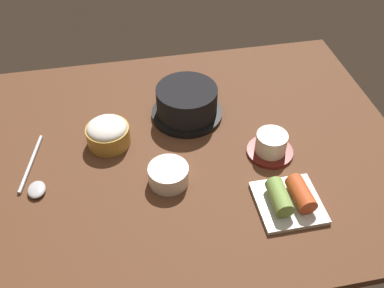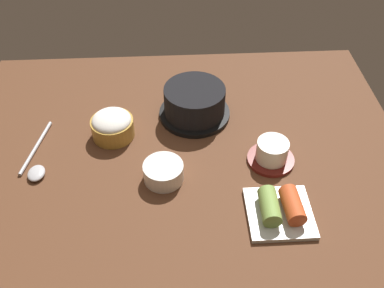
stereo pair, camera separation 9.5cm
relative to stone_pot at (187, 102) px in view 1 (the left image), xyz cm
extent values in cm
cube|color=#56331E|center=(-3.34, -11.24, -4.94)|extent=(100.00, 76.00, 2.00)
cylinder|color=black|center=(0.00, 0.00, -3.39)|extent=(17.09, 17.09, 1.11)
cylinder|color=black|center=(0.00, 0.00, 0.53)|extent=(14.50, 14.50, 6.73)
cylinder|color=#D15619|center=(0.00, 0.00, 3.59)|extent=(12.76, 12.76, 0.60)
cylinder|color=#B78C38|center=(-19.09, -6.16, -1.72)|extent=(9.69, 9.69, 4.46)
ellipsoid|color=white|center=(-19.09, -6.16, 0.51)|extent=(8.92, 8.92, 3.39)
cylinder|color=maroon|center=(15.66, -16.28, -3.54)|extent=(10.25, 10.25, 0.80)
cylinder|color=silver|center=(15.66, -16.28, -0.86)|extent=(6.81, 6.81, 4.57)
cylinder|color=#C6D18C|center=(15.66, -16.28, 1.13)|extent=(5.79, 5.79, 0.40)
cylinder|color=white|center=(-7.65, -20.21, -1.97)|extent=(8.39, 8.39, 3.96)
cylinder|color=#386B2D|center=(-7.65, -20.21, -0.29)|extent=(6.88, 6.88, 0.50)
cube|color=silver|center=(14.65, -30.83, -3.44)|extent=(12.57, 12.57, 1.00)
cylinder|color=#7A9E47|center=(12.45, -30.83, -1.10)|extent=(3.83, 7.61, 3.68)
cylinder|color=#C64C23|center=(16.85, -30.83, -1.10)|extent=(4.06, 7.72, 3.68)
cylinder|color=#B7B7BC|center=(-36.18, -9.69, -3.54)|extent=(4.33, 16.57, 0.80)
ellipsoid|color=#B7B7BC|center=(-34.40, -17.89, -3.22)|extent=(3.60, 4.68, 1.26)
camera|label=1|loc=(-14.53, -80.28, 65.15)|focal=40.99mm
camera|label=2|loc=(-5.11, -81.47, 65.15)|focal=40.99mm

